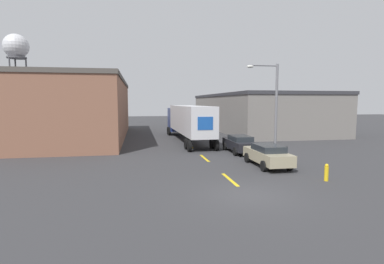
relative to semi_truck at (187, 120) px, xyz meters
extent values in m
plane|color=#333335|center=(-0.36, -19.83, -2.38)|extent=(160.00, 160.00, 0.00)
cube|color=gold|center=(-0.36, -16.94, -2.37)|extent=(0.20, 2.83, 0.01)
cube|color=gold|center=(-0.36, -10.48, -2.37)|extent=(0.20, 2.83, 0.01)
cube|color=gold|center=(-0.36, -4.03, -2.37)|extent=(0.20, 2.83, 0.01)
cube|color=brown|center=(-12.37, 4.85, 0.89)|extent=(10.86, 25.50, 6.54)
cube|color=#4C4742|center=(-12.37, 4.85, 4.37)|extent=(11.06, 25.70, 0.40)
cube|color=slate|center=(12.81, 12.55, 0.20)|extent=(13.19, 29.44, 5.15)
cube|color=#333338|center=(12.81, 12.55, 2.97)|extent=(13.39, 29.64, 0.40)
cube|color=navy|center=(-0.18, 6.71, -0.37)|extent=(2.39, 3.10, 3.00)
cube|color=silver|center=(0.04, -1.60, 0.14)|extent=(2.78, 13.04, 2.79)
cube|color=#194CA3|center=(0.22, -8.10, 0.14)|extent=(1.34, 0.07, 1.12)
cylinder|color=black|center=(1.02, 7.12, -1.87)|extent=(0.31, 1.02, 1.02)
cylinder|color=black|center=(-1.41, 7.06, -1.87)|extent=(0.31, 1.02, 1.02)
cylinder|color=black|center=(1.05, 5.91, -1.87)|extent=(0.31, 1.02, 1.02)
cylinder|color=black|center=(-1.37, 5.84, -1.87)|extent=(0.31, 1.02, 1.02)
cylinder|color=black|center=(1.37, -5.85, -1.87)|extent=(0.31, 1.02, 1.02)
cylinder|color=black|center=(-1.05, -5.92, -1.87)|extent=(0.31, 1.02, 1.02)
cylinder|color=black|center=(1.41, -7.25, -1.87)|extent=(0.31, 1.02, 1.02)
cylinder|color=black|center=(-1.01, -7.32, -1.87)|extent=(0.31, 1.02, 1.02)
cube|color=black|center=(3.15, -8.46, -1.68)|extent=(1.73, 4.63, 0.72)
cube|color=#23282D|center=(3.15, -8.59, -1.11)|extent=(1.52, 2.41, 0.41)
cylinder|color=black|center=(4.02, -7.02, -2.04)|extent=(0.22, 0.68, 0.68)
cylinder|color=black|center=(2.29, -7.02, -2.04)|extent=(0.22, 0.68, 0.68)
cylinder|color=black|center=(4.02, -9.89, -2.04)|extent=(0.22, 0.68, 0.68)
cylinder|color=black|center=(2.29, -9.89, -2.04)|extent=(0.22, 0.68, 0.68)
cube|color=tan|center=(3.15, -14.01, -1.68)|extent=(1.73, 4.63, 0.72)
cube|color=#23282D|center=(3.15, -14.15, -1.11)|extent=(1.52, 2.41, 0.41)
cylinder|color=black|center=(4.02, -12.57, -2.04)|extent=(0.22, 0.68, 0.68)
cylinder|color=black|center=(2.29, -12.57, -2.04)|extent=(0.22, 0.68, 0.68)
cylinder|color=black|center=(4.02, -15.44, -2.04)|extent=(0.22, 0.68, 0.68)
cylinder|color=black|center=(2.29, -15.44, -2.04)|extent=(0.22, 0.68, 0.68)
cylinder|color=#47474C|center=(-25.96, 29.31, 4.01)|extent=(0.28, 0.28, 12.77)
cylinder|color=#47474C|center=(-28.31, 30.67, 4.01)|extent=(0.28, 0.28, 12.77)
cylinder|color=#47474C|center=(-28.31, 27.95, 4.01)|extent=(0.28, 0.28, 12.77)
cylinder|color=#4C4C51|center=(-27.53, 29.31, 10.19)|extent=(3.42, 3.42, 0.30)
sphere|color=silver|center=(-27.53, 29.31, 12.30)|extent=(4.49, 4.49, 4.49)
cylinder|color=slate|center=(5.37, -10.58, 1.25)|extent=(0.20, 0.20, 7.25)
cylinder|color=slate|center=(4.26, -10.58, 4.72)|extent=(2.22, 0.11, 0.11)
ellipsoid|color=silver|center=(3.15, -10.58, 4.62)|extent=(0.56, 0.32, 0.22)
cylinder|color=gold|center=(4.73, -18.15, -1.98)|extent=(0.22, 0.22, 0.79)
sphere|color=gold|center=(4.73, -18.15, -1.52)|extent=(0.20, 0.20, 0.20)
camera|label=1|loc=(-5.34, -32.62, 1.92)|focal=28.00mm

